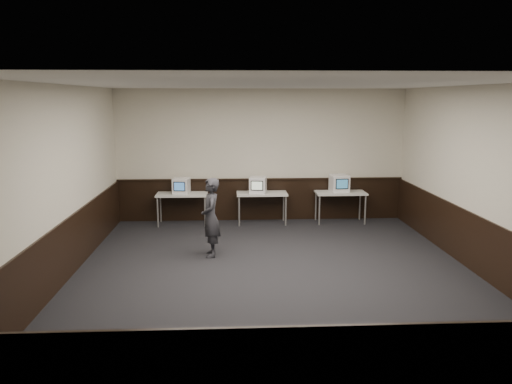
% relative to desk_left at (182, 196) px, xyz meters
% --- Properties ---
extents(floor, '(8.00, 8.00, 0.00)m').
position_rel_desk_left_xyz_m(floor, '(1.90, -3.60, -0.68)').
color(floor, black).
rests_on(floor, ground).
extents(ceiling, '(8.00, 8.00, 0.00)m').
position_rel_desk_left_xyz_m(ceiling, '(1.90, -3.60, 2.52)').
color(ceiling, white).
rests_on(ceiling, back_wall).
extents(back_wall, '(7.00, 0.00, 7.00)m').
position_rel_desk_left_xyz_m(back_wall, '(1.90, 0.40, 0.92)').
color(back_wall, beige).
rests_on(back_wall, ground).
extents(front_wall, '(7.00, 0.00, 7.00)m').
position_rel_desk_left_xyz_m(front_wall, '(1.90, -7.60, 0.92)').
color(front_wall, beige).
rests_on(front_wall, ground).
extents(left_wall, '(0.00, 8.00, 8.00)m').
position_rel_desk_left_xyz_m(left_wall, '(-1.60, -3.60, 0.92)').
color(left_wall, beige).
rests_on(left_wall, ground).
extents(right_wall, '(0.00, 8.00, 8.00)m').
position_rel_desk_left_xyz_m(right_wall, '(5.40, -3.60, 0.92)').
color(right_wall, beige).
rests_on(right_wall, ground).
extents(wainscot_back, '(6.98, 0.04, 1.00)m').
position_rel_desk_left_xyz_m(wainscot_back, '(1.90, 0.38, -0.18)').
color(wainscot_back, black).
rests_on(wainscot_back, back_wall).
extents(wainscot_front, '(6.98, 0.04, 1.00)m').
position_rel_desk_left_xyz_m(wainscot_front, '(1.90, -7.58, -0.18)').
color(wainscot_front, black).
rests_on(wainscot_front, front_wall).
extents(wainscot_left, '(0.04, 7.98, 1.00)m').
position_rel_desk_left_xyz_m(wainscot_left, '(-1.58, -3.60, -0.18)').
color(wainscot_left, black).
rests_on(wainscot_left, left_wall).
extents(wainscot_right, '(0.04, 7.98, 1.00)m').
position_rel_desk_left_xyz_m(wainscot_right, '(5.38, -3.60, -0.18)').
color(wainscot_right, black).
rests_on(wainscot_right, right_wall).
extents(wainscot_rail, '(6.98, 0.06, 0.04)m').
position_rel_desk_left_xyz_m(wainscot_rail, '(1.90, 0.36, 0.34)').
color(wainscot_rail, black).
rests_on(wainscot_rail, wainscot_back).
extents(desk_left, '(1.20, 0.60, 0.75)m').
position_rel_desk_left_xyz_m(desk_left, '(0.00, 0.00, 0.00)').
color(desk_left, silver).
rests_on(desk_left, ground).
extents(desk_center, '(1.20, 0.60, 0.75)m').
position_rel_desk_left_xyz_m(desk_center, '(1.90, 0.00, 0.00)').
color(desk_center, silver).
rests_on(desk_center, ground).
extents(desk_right, '(1.20, 0.60, 0.75)m').
position_rel_desk_left_xyz_m(desk_right, '(3.80, 0.00, 0.00)').
color(desk_right, silver).
rests_on(desk_right, ground).
extents(emac_left, '(0.42, 0.44, 0.37)m').
position_rel_desk_left_xyz_m(emac_left, '(-0.01, 0.01, 0.26)').
color(emac_left, white).
rests_on(emac_left, desk_left).
extents(emac_center, '(0.45, 0.47, 0.38)m').
position_rel_desk_left_xyz_m(emac_center, '(1.80, -0.02, 0.26)').
color(emac_center, white).
rests_on(emac_center, desk_center).
extents(emac_right, '(0.45, 0.48, 0.41)m').
position_rel_desk_left_xyz_m(emac_right, '(3.77, 0.04, 0.28)').
color(emac_right, white).
rests_on(emac_right, desk_right).
extents(person, '(0.41, 0.58, 1.51)m').
position_rel_desk_left_xyz_m(person, '(0.77, -2.45, 0.07)').
color(person, '#28282D').
rests_on(person, ground).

